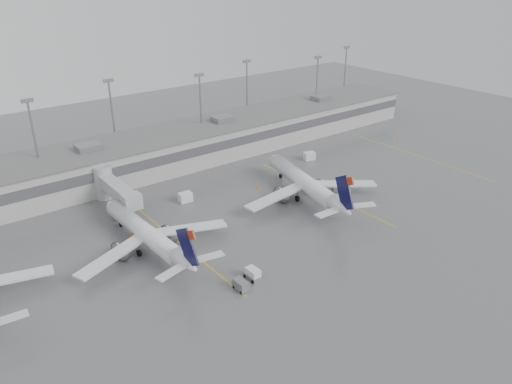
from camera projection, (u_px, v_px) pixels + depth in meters
ground at (348, 269)px, 80.92m from camera, size 260.00×260.00×0.00m
terminal at (171, 148)px, 120.80m from camera, size 152.00×17.00×9.45m
light_masts at (158, 111)px, 121.64m from camera, size 142.40×8.00×20.60m
jet_bridge_right at (111, 187)px, 100.78m from camera, size 4.00×17.20×7.00m
stand_markings at (257, 215)px, 98.16m from camera, size 105.25×40.00×0.01m
jet_mid_left at (148, 234)px, 84.80m from camera, size 28.28×31.72×10.26m
jet_mid_right at (306, 183)px, 103.60m from camera, size 29.60×33.56×11.03m
baggage_tug at (253, 275)px, 78.13m from camera, size 1.89×2.85×1.81m
baggage_cart at (241, 285)px, 75.44m from camera, size 1.51×2.55×1.62m
gse_uld_b at (185, 197)px, 103.17m from camera, size 2.82×1.97×1.92m
gse_uld_c at (309, 156)px, 124.93m from camera, size 3.11×2.47×1.93m
gse_loader at (117, 214)px, 96.32m from camera, size 2.53×3.37×1.88m
cone_b at (131, 234)px, 90.45m from camera, size 0.47×0.47×0.75m
cone_c at (257, 187)px, 109.32m from camera, size 0.50×0.50×0.79m
cone_d at (398, 140)px, 138.03m from camera, size 0.49×0.49×0.77m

